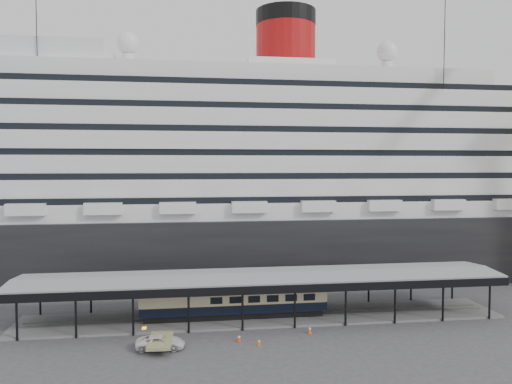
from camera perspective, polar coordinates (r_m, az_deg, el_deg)
ground at (r=55.57m, az=1.64°, el=-15.69°), size 200.00×200.00×0.00m
cruise_ship at (r=84.36m, az=-1.95°, el=3.37°), size 130.00×30.00×43.90m
platform_canopy at (r=59.61m, az=0.82°, el=-12.02°), size 56.00×9.18×5.30m
port_truck at (r=51.46m, az=-10.86°, el=-16.52°), size 4.82×2.40×1.31m
pullman_carriage at (r=59.15m, az=-2.51°, el=-11.93°), size 21.51×3.02×21.11m
traffic_cone_left at (r=51.61m, az=0.36°, el=-16.79°), size 0.38×0.38×0.68m
traffic_cone_mid at (r=52.63m, az=-1.96°, el=-16.31°), size 0.50×0.50×0.82m
traffic_cone_right at (r=55.34m, az=6.17°, el=-15.34°), size 0.52×0.52×0.82m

